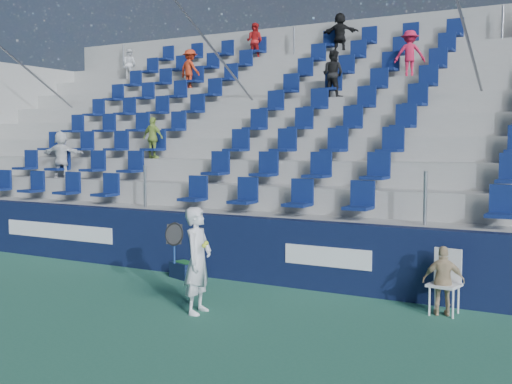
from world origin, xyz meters
TOP-DOWN VIEW (x-y plane):
  - ground at (0.00, 0.00)m, footprint 70.00×70.00m
  - sponsor_wall at (0.00, 3.15)m, footprint 24.00×0.32m
  - grandstand at (-0.00, 8.24)m, footprint 24.00×8.17m
  - tennis_player at (0.36, 0.78)m, footprint 0.69×0.66m
  - line_judge_chair at (3.60, 2.65)m, footprint 0.48×0.50m
  - line_judge at (3.60, 2.50)m, footprint 0.66×0.44m
  - ball_bin at (-1.34, 2.75)m, footprint 0.64×0.53m

SIDE VIEW (x-z plane):
  - ground at x=0.00m, z-range 0.00..0.00m
  - ball_bin at x=-1.34m, z-range 0.01..0.32m
  - line_judge at x=3.60m, z-range 0.00..1.04m
  - line_judge_chair at x=3.60m, z-range 0.07..1.04m
  - sponsor_wall at x=0.00m, z-range 0.00..1.20m
  - tennis_player at x=0.36m, z-range 0.00..1.61m
  - grandstand at x=0.00m, z-range -1.17..5.45m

